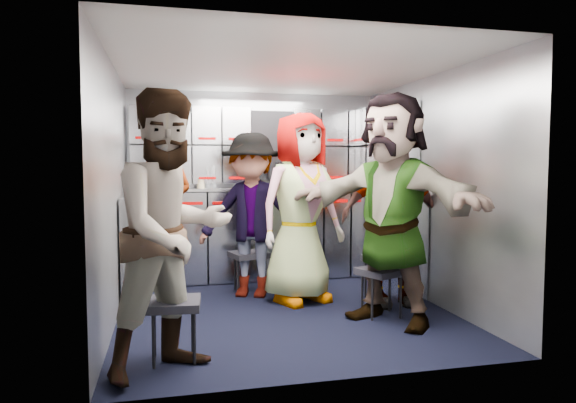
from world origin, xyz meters
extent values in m
plane|color=black|center=(0.00, 0.00, 0.00)|extent=(3.00, 3.00, 0.00)
cube|color=#9498A1|center=(0.00, 1.50, 1.05)|extent=(2.80, 0.04, 2.10)
cube|color=#9498A1|center=(-1.40, 0.00, 1.05)|extent=(0.04, 3.00, 2.10)
cube|color=#9498A1|center=(1.40, 0.00, 1.05)|extent=(0.04, 3.00, 2.10)
cube|color=silver|center=(0.00, 0.00, 2.10)|extent=(2.80, 3.00, 0.02)
cube|color=#9CA2AB|center=(0.00, 1.29, 0.49)|extent=(2.68, 0.38, 0.99)
cube|color=#9CA2AB|center=(-1.19, 0.56, 0.49)|extent=(0.38, 0.76, 0.99)
cube|color=#BBBDC2|center=(0.00, 1.29, 1.01)|extent=(2.68, 0.42, 0.03)
cube|color=#9CA2AB|center=(0.00, 1.35, 1.49)|extent=(2.68, 0.28, 0.82)
cube|color=#9CA2AB|center=(1.25, 0.70, 1.49)|extent=(0.28, 1.00, 0.82)
cube|color=#9CA2AB|center=(1.25, 0.60, 0.50)|extent=(0.28, 1.20, 1.00)
cube|color=#B60000|center=(0.00, 1.09, 0.88)|extent=(2.60, 0.02, 0.03)
cube|color=black|center=(-0.95, -0.97, 0.38)|extent=(0.37, 0.35, 0.05)
cylinder|color=black|center=(-1.08, -1.07, 0.18)|extent=(0.02, 0.02, 0.36)
cylinder|color=black|center=(-0.83, -1.07, 0.18)|extent=(0.02, 0.02, 0.36)
cylinder|color=black|center=(-1.08, -0.86, 0.18)|extent=(0.02, 0.02, 0.36)
cylinder|color=black|center=(-0.83, -0.86, 0.18)|extent=(0.02, 0.02, 0.36)
cube|color=black|center=(-0.19, 0.76, 0.38)|extent=(0.41, 0.40, 0.05)
cylinder|color=black|center=(-0.31, 0.65, 0.18)|extent=(0.02, 0.02, 0.36)
cylinder|color=black|center=(-0.06, 0.65, 0.18)|extent=(0.02, 0.02, 0.36)
cylinder|color=black|center=(-0.31, 0.87, 0.18)|extent=(0.02, 0.02, 0.36)
cylinder|color=black|center=(-0.06, 0.87, 0.18)|extent=(0.02, 0.02, 0.36)
cube|color=black|center=(0.23, 0.47, 0.45)|extent=(0.51, 0.49, 0.06)
cylinder|color=black|center=(0.08, 0.34, 0.22)|extent=(0.03, 0.03, 0.43)
cylinder|color=black|center=(0.38, 0.34, 0.22)|extent=(0.03, 0.03, 0.43)
cylinder|color=black|center=(0.08, 0.59, 0.22)|extent=(0.03, 0.03, 0.43)
cylinder|color=black|center=(0.38, 0.59, 0.22)|extent=(0.03, 0.03, 0.43)
cube|color=black|center=(1.00, 0.16, 0.39)|extent=(0.37, 0.35, 0.06)
cylinder|color=black|center=(0.88, 0.05, 0.18)|extent=(0.02, 0.02, 0.37)
cylinder|color=black|center=(1.13, 0.05, 0.18)|extent=(0.02, 0.02, 0.37)
cylinder|color=black|center=(0.88, 0.27, 0.18)|extent=(0.02, 0.02, 0.37)
cylinder|color=black|center=(1.13, 0.27, 0.18)|extent=(0.02, 0.02, 0.37)
cube|color=black|center=(0.77, -0.34, 0.38)|extent=(0.44, 0.44, 0.05)
cylinder|color=black|center=(0.65, -0.45, 0.18)|extent=(0.02, 0.02, 0.36)
cylinder|color=black|center=(0.90, -0.45, 0.18)|extent=(0.02, 0.02, 0.36)
cylinder|color=black|center=(0.65, -0.23, 0.18)|extent=(0.02, 0.02, 0.36)
cylinder|color=black|center=(0.90, -0.23, 0.18)|extent=(0.02, 0.02, 0.36)
imported|color=black|center=(-1.02, 0.77, 0.82)|extent=(0.72, 0.66, 1.65)
imported|color=black|center=(-0.95, -1.15, 0.87)|extent=(1.06, 1.00, 1.73)
imported|color=black|center=(-0.19, 0.58, 0.79)|extent=(1.17, 0.93, 1.59)
imported|color=black|center=(0.23, 0.29, 0.88)|extent=(1.00, 0.81, 1.76)
imported|color=black|center=(1.00, -0.02, 0.80)|extent=(0.96, 0.44, 1.61)
imported|color=black|center=(0.77, -0.52, 0.93)|extent=(1.45, 1.73, 1.86)
cylinder|color=white|center=(-0.56, 1.24, 1.14)|extent=(0.06, 0.06, 0.23)
cylinder|color=white|center=(-0.50, 1.24, 1.15)|extent=(0.07, 0.07, 0.24)
cylinder|color=white|center=(0.58, 1.24, 1.14)|extent=(0.06, 0.06, 0.22)
cylinder|color=tan|center=(-0.63, 1.23, 1.09)|extent=(0.08, 0.08, 0.11)
cylinder|color=tan|center=(0.80, 1.23, 1.08)|extent=(0.08, 0.08, 0.09)
camera|label=1|loc=(-0.98, -4.32, 1.27)|focal=32.00mm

